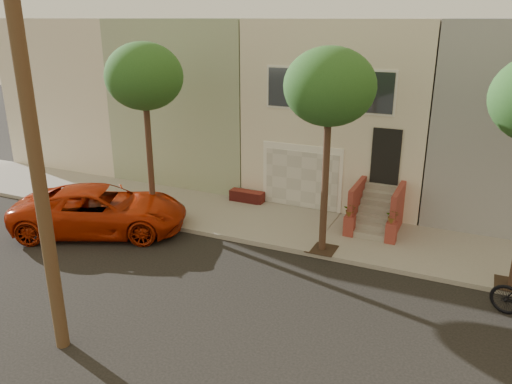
% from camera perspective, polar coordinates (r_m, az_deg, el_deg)
% --- Properties ---
extents(ground, '(90.00, 90.00, 0.00)m').
position_cam_1_polar(ground, '(13.58, -1.80, -12.78)').
color(ground, black).
rests_on(ground, ground).
extents(sidewalk, '(40.00, 3.70, 0.15)m').
position_cam_1_polar(sidewalk, '(17.95, 5.81, -4.27)').
color(sidewalk, gray).
rests_on(sidewalk, ground).
extents(house_row, '(33.10, 11.70, 7.00)m').
position_cam_1_polar(house_row, '(22.38, 11.09, 9.72)').
color(house_row, beige).
rests_on(house_row, sidewalk).
extents(tree_left, '(2.70, 2.57, 6.30)m').
position_cam_1_polar(tree_left, '(17.86, -12.57, 12.54)').
color(tree_left, '#2D2116').
rests_on(tree_left, sidewalk).
extents(tree_mid, '(2.70, 2.57, 6.30)m').
position_cam_1_polar(tree_mid, '(14.92, 8.32, 11.56)').
color(tree_mid, '#2D2116').
rests_on(tree_mid, sidewalk).
extents(pickup_truck, '(6.49, 4.90, 1.64)m').
position_cam_1_polar(pickup_truck, '(18.42, -17.14, -1.93)').
color(pickup_truck, '#A72507').
rests_on(pickup_truck, ground).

